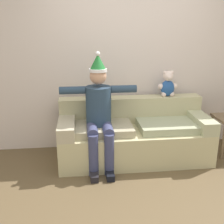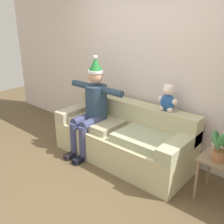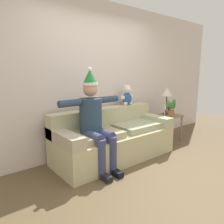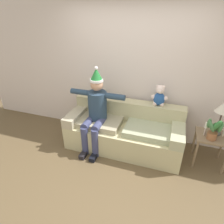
% 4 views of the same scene
% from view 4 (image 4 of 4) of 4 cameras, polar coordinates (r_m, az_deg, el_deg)
% --- Properties ---
extents(ground_plane, '(10.00, 10.00, 0.00)m').
position_cam_4_polar(ground_plane, '(3.08, -1.96, -21.14)').
color(ground_plane, brown).
extents(back_wall, '(7.00, 0.10, 2.70)m').
position_cam_4_polar(back_wall, '(3.63, 6.43, 12.32)').
color(back_wall, silver).
rests_on(back_wall, ground_plane).
extents(couch, '(2.10, 0.86, 0.84)m').
position_cam_4_polar(couch, '(3.60, 3.73, -5.55)').
color(couch, '#C4BB8D').
rests_on(couch, ground_plane).
extents(person_seated, '(1.02, 0.77, 1.53)m').
position_cam_4_polar(person_seated, '(3.38, -4.98, 0.77)').
color(person_seated, '#293E55').
rests_on(person_seated, ground_plane).
extents(teddy_bear, '(0.29, 0.17, 0.38)m').
position_cam_4_polar(teddy_bear, '(3.44, 14.14, 4.58)').
color(teddy_bear, '#255098').
rests_on(teddy_bear, couch).
extents(side_table, '(0.50, 0.45, 0.56)m').
position_cam_4_polar(side_table, '(3.52, 27.88, -7.66)').
color(side_table, '#826A4F').
rests_on(side_table, ground_plane).
extents(table_lamp, '(0.24, 0.24, 0.58)m').
position_cam_4_polar(table_lamp, '(3.35, 30.64, 0.88)').
color(table_lamp, '#474C4C').
rests_on(table_lamp, side_table).
extents(potted_plant, '(0.25, 0.24, 0.39)m').
position_cam_4_polar(potted_plant, '(3.29, 28.43, -4.50)').
color(potted_plant, '#985E3A').
rests_on(potted_plant, side_table).
extents(candle_tall, '(0.04, 0.04, 0.24)m').
position_cam_4_polar(candle_tall, '(3.34, 26.51, -4.08)').
color(candle_tall, beige).
rests_on(candle_tall, side_table).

